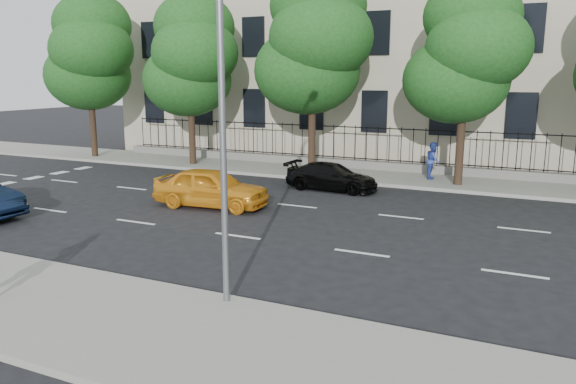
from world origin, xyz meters
name	(u,v)px	position (x,y,z in m)	size (l,w,h in m)	color
ground	(192,260)	(0.00, 0.00, 0.00)	(120.00, 120.00, 0.00)	black
near_sidewalk	(80,313)	(0.00, -4.00, 0.07)	(60.00, 4.00, 0.15)	gray
far_sidewalk	(355,175)	(0.00, 14.00, 0.07)	(60.00, 4.00, 0.15)	gray
lane_markings	(271,219)	(0.00, 4.75, 0.01)	(49.60, 4.62, 0.01)	silver
masonry_building	(406,5)	(0.00, 22.95, 9.02)	(34.60, 12.11, 18.50)	beige
iron_fence	(366,159)	(0.00, 15.70, 0.65)	(30.00, 0.50, 2.20)	slate
street_light	(235,63)	(2.50, -1.77, 5.15)	(0.25, 3.32, 8.05)	slate
tree_a	(90,53)	(-15.96, 13.36, 6.13)	(5.71, 5.31, 9.39)	#382619
tree_b	(192,56)	(-8.96, 13.36, 5.84)	(5.53, 5.12, 8.97)	#382619
tree_c	(315,42)	(-1.96, 13.36, 6.41)	(5.89, 5.50, 9.80)	#382619
tree_d	(467,52)	(5.04, 13.36, 5.84)	(5.34, 4.94, 8.84)	#382619
yellow_taxi	(211,188)	(-2.87, 5.49, 0.75)	(1.76, 4.38, 1.49)	orange
black_sedan	(332,177)	(0.11, 10.39, 0.59)	(1.65, 4.05, 1.17)	black
pedestrian_far	(433,160)	(3.71, 14.17, 1.01)	(0.84, 0.65, 1.72)	#2E439C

